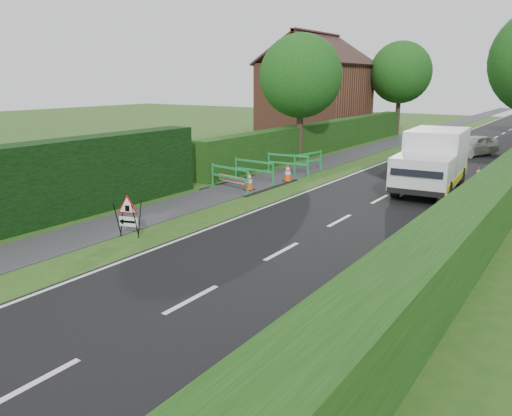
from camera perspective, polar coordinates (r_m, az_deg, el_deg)
The scene contains 20 objects.
ground at distance 11.48m, azimuth -20.29°, elevation -8.64°, with size 120.00×120.00×0.00m, color #254E16.
road_surface at distance 41.66m, azimuth 25.52°, elevation 7.16°, with size 6.00×90.00×0.02m, color black.
footpath at distance 42.84m, azimuth 18.21°, elevation 8.01°, with size 2.00×90.00×0.02m, color #2D2D30.
hedge_west_far at distance 31.47m, azimuth 7.90°, elevation 6.47°, with size 1.00×24.00×1.80m, color #14380F.
house_west at distance 40.60m, azimuth 6.75°, elevation 12.40°, with size 7.50×7.40×7.88m.
tree_nw at distance 27.45m, azimuth 5.14°, elevation 14.78°, with size 4.40×4.40×6.70m.
tree_fw at distance 42.14m, azimuth 16.20°, elevation 14.65°, with size 4.80×4.80×7.24m.
triangle_sign at distance 14.37m, azimuth -14.55°, elevation -0.54°, with size 0.89×0.89×1.03m.
works_van at distance 20.89m, azimuth 19.52°, elevation 5.24°, with size 2.47×5.39×2.39m.
traffic_cone_0 at distance 18.53m, azimuth 20.44°, elevation 1.31°, with size 0.38×0.38×0.79m.
traffic_cone_1 at distance 20.17m, azimuth 23.54°, elevation 2.03°, with size 0.38×0.38×0.79m.
traffic_cone_2 at distance 23.01m, azimuth 24.05°, elevation 3.39°, with size 0.38×0.38×0.79m.
traffic_cone_3 at distance 19.96m, azimuth -0.81°, elevation 3.13°, with size 0.38×0.38×0.79m.
traffic_cone_4 at distance 21.76m, azimuth 3.65°, elevation 4.05°, with size 0.38×0.38×0.79m.
ped_barrier_0 at distance 19.88m, azimuth -3.03°, elevation 3.76°, with size 2.09×0.65×1.00m.
ped_barrier_1 at distance 21.46m, azimuth -0.23°, elevation 4.58°, with size 2.07×0.43×1.00m.
ped_barrier_2 at distance 23.23m, azimuth 3.68°, elevation 5.32°, with size 2.09×0.57×1.00m.
ped_barrier_3 at distance 23.80m, azimuth 5.97°, elevation 5.49°, with size 0.68×2.09×1.00m.
redwhite_plank at distance 20.14m, azimuth -2.79°, elevation 2.07°, with size 1.50×0.04×0.25m, color red.
hatchback_car at distance 31.79m, azimuth 23.59°, elevation 6.58°, with size 1.42×3.53×1.20m, color silver.
Camera 1 is at (8.80, -5.95, 4.34)m, focal length 35.00 mm.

